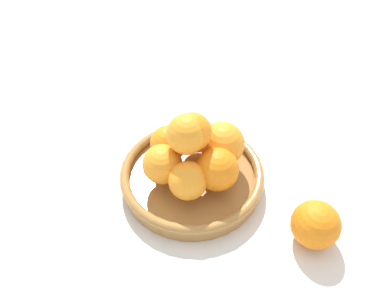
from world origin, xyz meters
name	(u,v)px	position (x,y,z in m)	size (l,w,h in m)	color
ground_plane	(192,182)	(0.00, 0.00, 0.00)	(4.00, 4.00, 0.00)	silver
fruit_bowl	(192,176)	(0.00, 0.00, 0.02)	(0.26, 0.26, 0.04)	#A57238
orange_pile	(195,150)	(0.00, 0.00, 0.09)	(0.18, 0.19, 0.13)	orange
stray_orange	(315,225)	(0.21, 0.09, 0.04)	(0.08, 0.08, 0.08)	orange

